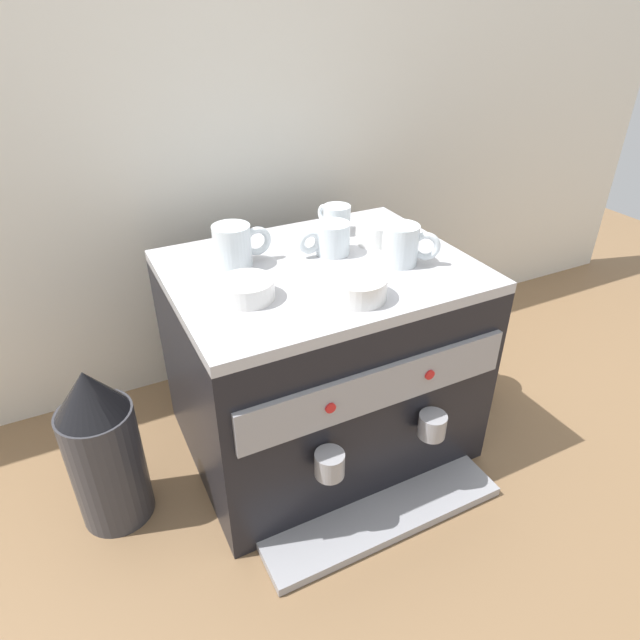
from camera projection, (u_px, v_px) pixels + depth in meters
name	position (u px, v px, depth m)	size (l,w,h in m)	color
ground_plane	(320.00, 433.00, 1.35)	(4.00, 4.00, 0.00)	brown
tiled_backsplash_wall	(250.00, 204.00, 1.41)	(2.80, 0.03, 0.92)	silver
espresso_machine	(321.00, 359.00, 1.23)	(0.61, 0.58, 0.46)	black
ceramic_cup_0	(403.00, 245.00, 1.10)	(0.11, 0.09, 0.08)	silver
ceramic_cup_1	(331.00, 239.00, 1.15)	(0.11, 0.07, 0.07)	silver
ceramic_cup_2	(336.00, 219.00, 1.25)	(0.06, 0.10, 0.06)	silver
ceramic_cup_3	(235.00, 245.00, 1.09)	(0.12, 0.08, 0.08)	silver
ceramic_bowl_0	(247.00, 290.00, 0.99)	(0.10, 0.10, 0.04)	white
ceramic_bowl_1	(357.00, 288.00, 0.99)	(0.11, 0.11, 0.04)	white
ceramic_bowl_2	(376.00, 233.00, 1.20)	(0.09, 0.09, 0.04)	white
coffee_grinder	(103.00, 449.00, 1.06)	(0.14, 0.14, 0.36)	#333338
milk_pitcher	(478.00, 367.00, 1.46)	(0.10, 0.10, 0.15)	#B7B7BC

